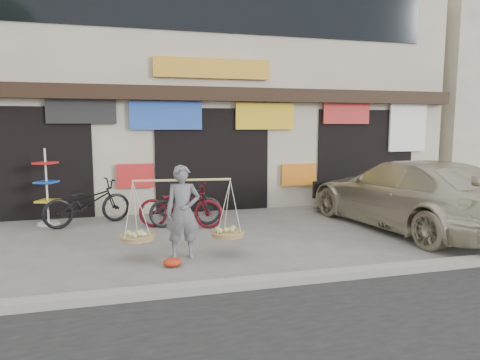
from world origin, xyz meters
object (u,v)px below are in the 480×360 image
object	(u,v)px
bike_1	(186,205)
bike_2	(181,206)
display_rack	(47,194)
suv	(408,194)
bike_0	(88,202)
street_vendor	(183,216)

from	to	relation	value
bike_1	bike_2	world-z (taller)	bike_2
display_rack	suv	bearing A→B (deg)	-17.17
bike_2	suv	distance (m)	5.01
display_rack	bike_2	bearing A→B (deg)	-20.81
bike_0	bike_2	xyz separation A→B (m)	(2.01, -0.82, -0.02)
bike_2	street_vendor	bearing A→B (deg)	-166.86
bike_0	suv	bearing A→B (deg)	-129.68
bike_2	display_rack	bearing A→B (deg)	88.12
bike_2	bike_0	bearing A→B (deg)	86.82
bike_0	bike_2	world-z (taller)	bike_0
suv	display_rack	bearing A→B (deg)	-24.77
street_vendor	suv	world-z (taller)	street_vendor
street_vendor	bike_2	xyz separation A→B (m)	(0.22, 2.17, -0.23)
bike_1	display_rack	world-z (taller)	display_rack
bike_0	bike_1	size ratio (longest dim) A/B	1.19
street_vendor	bike_1	world-z (taller)	street_vendor
street_vendor	display_rack	size ratio (longest dim) A/B	1.19
bike_1	bike_2	xyz separation A→B (m)	(-0.14, -0.10, 0.00)
bike_0	bike_1	distance (m)	2.26
street_vendor	bike_2	distance (m)	2.19
suv	display_rack	world-z (taller)	display_rack
bike_0	bike_2	distance (m)	2.17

